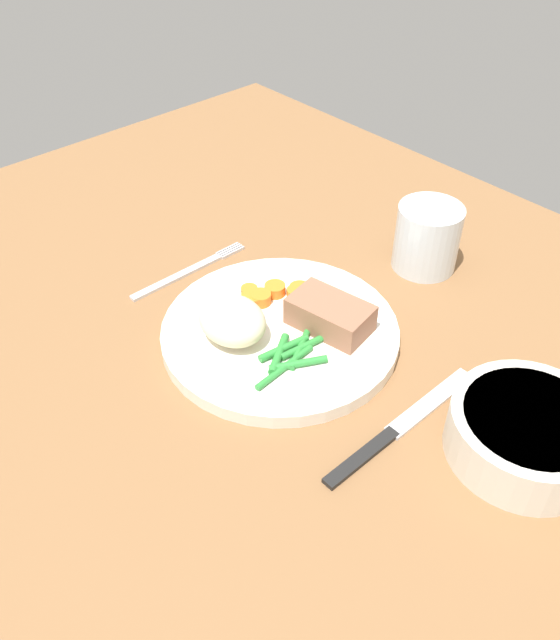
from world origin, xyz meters
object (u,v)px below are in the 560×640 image
(meat_portion, at_px, (330,315))
(salad_bowl, at_px, (527,431))
(knife, at_px, (399,428))
(fork, at_px, (189,271))
(dinner_plate, at_px, (280,333))
(water_glass, at_px, (424,241))

(meat_portion, distance_m, salad_bowl, 0.23)
(knife, distance_m, salad_bowl, 0.11)
(meat_portion, relative_size, fork, 0.52)
(knife, bearing_deg, salad_bowl, 33.04)
(salad_bowl, bearing_deg, knife, -145.32)
(meat_portion, bearing_deg, dinner_plate, -130.60)
(meat_portion, bearing_deg, knife, -17.65)
(knife, height_order, salad_bowl, salad_bowl)
(fork, xyz_separation_m, knife, (0.34, -0.00, -0.00))
(meat_portion, height_order, water_glass, water_glass)
(dinner_plate, xyz_separation_m, water_glass, (0.01, 0.22, 0.03))
(dinner_plate, relative_size, fork, 1.55)
(fork, xyz_separation_m, salad_bowl, (0.43, 0.06, 0.03))
(dinner_plate, relative_size, water_glass, 3.14)
(salad_bowl, bearing_deg, dinner_plate, -167.03)
(dinner_plate, height_order, knife, dinner_plate)
(knife, bearing_deg, water_glass, 122.96)
(dinner_plate, distance_m, fork, 0.17)
(meat_portion, relative_size, knife, 0.42)
(knife, bearing_deg, fork, 178.31)
(fork, distance_m, knife, 0.34)
(meat_portion, bearing_deg, fork, -167.82)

